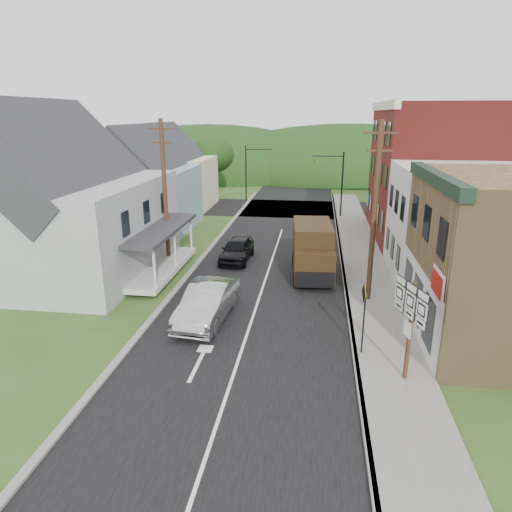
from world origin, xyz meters
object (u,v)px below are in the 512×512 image
at_px(delivery_van, 313,250).
at_px(warning_sign, 364,309).
at_px(dark_sedan, 237,250).
at_px(silver_sedan, 208,303).
at_px(route_sign_cluster, 410,317).

xyz_separation_m(delivery_van, warning_sign, (2.12, -9.33, 0.47)).
height_order(dark_sedan, delivery_van, delivery_van).
height_order(silver_sedan, delivery_van, delivery_van).
bearing_deg(route_sign_cluster, dark_sedan, 104.16).
bearing_deg(delivery_van, route_sign_cluster, -76.57).
bearing_deg(dark_sedan, warning_sign, -56.30).
bearing_deg(warning_sign, dark_sedan, 117.41).
relative_size(dark_sedan, delivery_van, 0.78).
bearing_deg(dark_sedan, silver_sedan, -86.33).
relative_size(delivery_van, warning_sign, 1.92).
bearing_deg(warning_sign, route_sign_cluster, -55.09).
height_order(silver_sedan, route_sign_cluster, route_sign_cluster).
height_order(dark_sedan, route_sign_cluster, route_sign_cluster).
distance_m(dark_sedan, warning_sign, 13.54).
xyz_separation_m(silver_sedan, route_sign_cluster, (8.18, -4.12, 1.68)).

